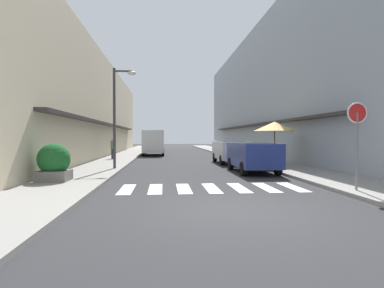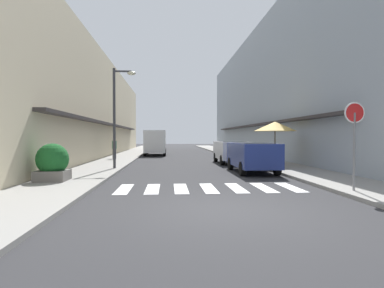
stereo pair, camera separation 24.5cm
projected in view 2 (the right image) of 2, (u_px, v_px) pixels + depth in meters
ground_plane at (185, 158)px, 27.72m from camera, size 109.52×109.52×0.00m
sidewalk_left at (123, 157)px, 27.35m from camera, size 2.70×69.69×0.12m
sidewalk_right at (244, 157)px, 28.09m from camera, size 2.70×69.69×0.12m
building_row_left at (80, 108)px, 28.47m from camera, size 5.50×46.80×8.55m
building_row_right at (282, 92)px, 29.73m from camera, size 5.50×46.80×11.64m
crosswalk at (209, 188)px, 11.14m from camera, size 6.15×2.20×0.01m
parked_car_near at (252, 154)px, 16.10m from camera, size 1.83×4.39×1.47m
parked_car_mid at (231, 150)px, 21.60m from camera, size 1.81×4.24×1.47m
delivery_van at (155, 141)px, 31.52m from camera, size 2.02×5.41×2.37m
round_street_sign at (354, 123)px, 9.96m from camera, size 0.65×0.07×2.70m
street_lamp at (118, 107)px, 17.08m from camera, size 1.19×0.28×5.21m
cafe_umbrella at (275, 127)px, 19.11m from camera, size 2.45×2.45×2.53m
planter_corner at (52, 163)px, 12.20m from camera, size 1.18×1.18×1.40m
pedestrian_walking_near at (114, 148)px, 24.49m from camera, size 0.34×0.34×1.54m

